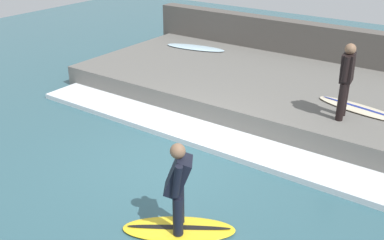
{
  "coord_description": "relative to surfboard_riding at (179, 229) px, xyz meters",
  "views": [
    {
      "loc": [
        -5.79,
        -4.44,
        4.27
      ],
      "look_at": [
        0.5,
        0.0,
        0.7
      ],
      "focal_mm": 42.0,
      "sensor_mm": 36.0,
      "label": 1
    }
  ],
  "objects": [
    {
      "name": "ground_plane",
      "position": [
        1.55,
        1.21,
        -0.03
      ],
      "size": [
        28.0,
        28.0,
        0.0
      ],
      "primitive_type": "plane",
      "color": "#335B66"
    },
    {
      "name": "surfboard_spare",
      "position": [
        6.59,
        4.29,
        0.53
      ],
      "size": [
        0.87,
        1.93,
        0.06
      ],
      "color": "silver",
      "rests_on": "concrete_ledge"
    },
    {
      "name": "surfboard_riding",
      "position": [
        0.0,
        0.0,
        0.0
      ],
      "size": [
        1.41,
        1.72,
        0.07
      ],
      "color": "yellow",
      "rests_on": "ground_plane"
    },
    {
      "name": "surfboard_waiting_near",
      "position": [
        4.76,
        -1.15,
        0.53
      ],
      "size": [
        0.82,
        1.93,
        0.07
      ],
      "color": "beige",
      "rests_on": "concrete_ledge"
    },
    {
      "name": "wave_foam_crest",
      "position": [
        2.71,
        1.21,
        0.03
      ],
      "size": [
        0.99,
        9.27,
        0.12
      ],
      "primitive_type": "cube",
      "color": "silver",
      "rests_on": "ground_plane"
    },
    {
      "name": "concrete_ledge",
      "position": [
        5.41,
        1.21,
        0.24
      ],
      "size": [
        4.4,
        9.75,
        0.53
      ],
      "primitive_type": "cube",
      "color": "#66635E",
      "rests_on": "ground_plane"
    },
    {
      "name": "surfer_riding",
      "position": [
        -0.0,
        -0.0,
        0.8
      ],
      "size": [
        0.53,
        0.54,
        1.39
      ],
      "color": "black",
      "rests_on": "surfboard_riding"
    },
    {
      "name": "surfer_waiting_near",
      "position": [
        4.16,
        -0.93,
        1.35
      ],
      "size": [
        0.51,
        0.27,
        1.52
      ],
      "color": "black",
      "rests_on": "concrete_ledge"
    },
    {
      "name": "back_wall",
      "position": [
        7.86,
        1.21,
        0.7
      ],
      "size": [
        0.5,
        10.24,
        1.46
      ],
      "primitive_type": "cube",
      "color": "#544F49",
      "rests_on": "ground_plane"
    }
  ]
}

